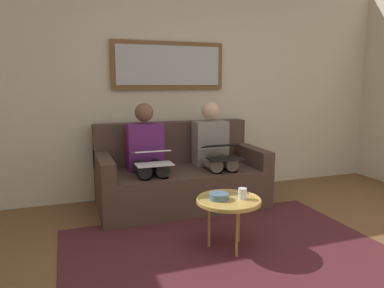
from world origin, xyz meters
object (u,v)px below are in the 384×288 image
object	(u,v)px
laptop_white	(153,157)
cup	(242,194)
bowl	(219,196)
person_left	(213,150)
framed_mirror	(169,66)
person_right	(147,154)
couch	(180,176)
coffee_table	(229,201)
laptop_black	(222,151)

from	to	relation	value
laptop_white	cup	bearing A→B (deg)	119.49
bowl	person_left	size ratio (longest dim) A/B	0.14
framed_mirror	cup	size ratio (longest dim) A/B	14.87
framed_mirror	cup	bearing A→B (deg)	94.90
cup	laptop_white	distance (m)	1.07
framed_mirror	laptop_white	world-z (taller)	framed_mirror
person_right	laptop_white	distance (m)	0.25
couch	laptop_white	distance (m)	0.59
cup	laptop_white	size ratio (longest dim) A/B	0.25
coffee_table	cup	bearing A→B (deg)	166.64
cup	laptop_black	xyz separation A→B (m)	(-0.24, -0.93, 0.16)
laptop_black	person_right	distance (m)	0.80
coffee_table	person_left	xyz separation A→B (m)	(-0.35, -1.15, 0.20)
framed_mirror	bowl	world-z (taller)	framed_mirror
couch	bowl	bearing A→B (deg)	87.84
coffee_table	laptop_white	xyz separation A→B (m)	(0.41, -0.90, 0.22)
bowl	laptop_black	world-z (taller)	laptop_black
person_left	laptop_black	size ratio (longest dim) A/B	3.13
framed_mirror	coffee_table	size ratio (longest dim) A/B	2.54
cup	person_right	world-z (taller)	person_right
couch	person_right	xyz separation A→B (m)	(0.38, 0.07, 0.30)
couch	laptop_white	xyz separation A→B (m)	(0.38, 0.32, 0.31)
laptop_white	couch	bearing A→B (deg)	-139.92
coffee_table	laptop_black	size ratio (longest dim) A/B	1.45
couch	bowl	world-z (taller)	couch
couch	person_left	world-z (taller)	person_left
person_left	laptop_white	bearing A→B (deg)	18.34
framed_mirror	laptop_black	bearing A→B (deg)	118.67
person_left	laptop_white	size ratio (longest dim) A/B	3.17
couch	coffee_table	world-z (taller)	couch
couch	laptop_white	size ratio (longest dim) A/B	5.03
bowl	laptop_black	distance (m)	0.99
couch	bowl	distance (m)	1.20
couch	laptop_black	xyz separation A→B (m)	(-0.38, 0.31, 0.32)
bowl	person_right	xyz separation A→B (m)	(0.34, -1.12, 0.16)
framed_mirror	couch	bearing A→B (deg)	90.00
couch	person_left	size ratio (longest dim) A/B	1.58
laptop_black	person_right	world-z (taller)	person_right
framed_mirror	cup	world-z (taller)	framed_mirror
person_left	laptop_black	xyz separation A→B (m)	(-0.00, 0.24, 0.02)
cup	person_left	world-z (taller)	person_left
person_right	person_left	bearing A→B (deg)	180.00
laptop_white	bowl	bearing A→B (deg)	111.21
coffee_table	cup	world-z (taller)	cup
coffee_table	cup	size ratio (longest dim) A/B	5.85
laptop_black	bowl	bearing A→B (deg)	64.15
framed_mirror	bowl	distance (m)	1.93
bowl	person_right	world-z (taller)	person_right
person_right	laptop_white	xyz separation A→B (m)	(-0.00, 0.25, 0.02)
framed_mirror	person_left	distance (m)	1.11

